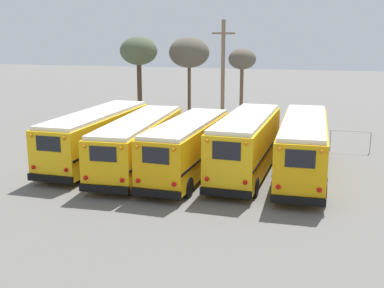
# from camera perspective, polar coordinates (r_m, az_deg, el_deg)

# --- Properties ---
(ground_plane) EXTENTS (160.00, 160.00, 0.00)m
(ground_plane) POSITION_cam_1_polar(r_m,az_deg,el_deg) (27.08, -0.12, -3.42)
(ground_plane) COLOR #66635E
(school_bus_0) EXTENTS (2.69, 10.66, 3.08)m
(school_bus_0) POSITION_cam_1_polar(r_m,az_deg,el_deg) (29.45, -11.16, 1.04)
(school_bus_0) COLOR yellow
(school_bus_0) RESTS_ON ground
(school_bus_1) EXTENTS (3.05, 10.74, 2.96)m
(school_bus_1) POSITION_cam_1_polar(r_m,az_deg,el_deg) (27.48, -6.29, 0.24)
(school_bus_1) COLOR #EAAA0F
(school_bus_1) RESTS_ON ground
(school_bus_2) EXTENTS (2.76, 9.49, 3.07)m
(school_bus_2) POSITION_cam_1_polar(r_m,az_deg,el_deg) (26.03, -0.52, -0.30)
(school_bus_2) COLOR #E5A00C
(school_bus_2) RESTS_ON ground
(school_bus_3) EXTENTS (2.75, 9.65, 3.32)m
(school_bus_3) POSITION_cam_1_polar(r_m,az_deg,el_deg) (26.36, 6.43, 0.05)
(school_bus_3) COLOR yellow
(school_bus_3) RESTS_ON ground
(school_bus_4) EXTENTS (2.63, 10.94, 3.21)m
(school_bus_4) POSITION_cam_1_polar(r_m,az_deg,el_deg) (26.45, 13.04, -0.23)
(school_bus_4) COLOR #E5A00C
(school_bus_4) RESTS_ON ground
(utility_pole) EXTENTS (1.80, 0.31, 8.68)m
(utility_pole) POSITION_cam_1_polar(r_m,az_deg,el_deg) (38.61, 3.68, 8.27)
(utility_pole) COLOR #75604C
(utility_pole) RESTS_ON ground
(bare_tree_0) EXTENTS (2.55, 2.55, 6.28)m
(bare_tree_0) POSITION_cam_1_polar(r_m,az_deg,el_deg) (45.21, 5.97, 9.85)
(bare_tree_0) COLOR brown
(bare_tree_0) RESTS_ON ground
(bare_tree_1) EXTENTS (3.79, 3.79, 7.30)m
(bare_tree_1) POSITION_cam_1_polar(r_m,az_deg,el_deg) (45.75, -0.34, 10.75)
(bare_tree_1) COLOR brown
(bare_tree_1) RESTS_ON ground
(bare_tree_2) EXTENTS (3.33, 3.33, 7.36)m
(bare_tree_2) POSITION_cam_1_polar(r_m,az_deg,el_deg) (43.85, -6.34, 10.77)
(bare_tree_2) COLOR #473323
(bare_tree_2) RESTS_ON ground
(fence_line) EXTENTS (20.15, 0.06, 1.42)m
(fence_line) POSITION_cam_1_polar(r_m,az_deg,el_deg) (33.86, 3.27, 1.64)
(fence_line) COLOR #939399
(fence_line) RESTS_ON ground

